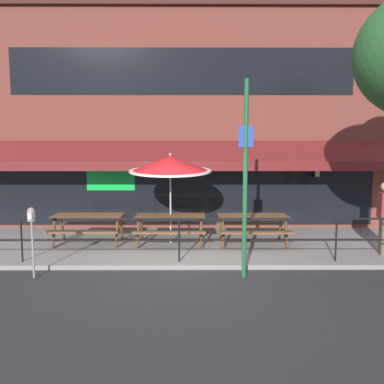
{
  "coord_description": "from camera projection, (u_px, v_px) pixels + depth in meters",
  "views": [
    {
      "loc": [
        0.24,
        -7.74,
        2.5
      ],
      "look_at": [
        0.29,
        1.6,
        1.5
      ],
      "focal_mm": 35.0,
      "sensor_mm": 36.0,
      "label": 1
    }
  ],
  "objects": [
    {
      "name": "ground_plane",
      "position": [
        179.0,
        270.0,
        7.96
      ],
      "size": [
        120.0,
        120.0,
        0.0
      ],
      "primitive_type": "plane",
      "color": "#2D2D30"
    },
    {
      "name": "patio_deck",
      "position": [
        181.0,
        245.0,
        9.94
      ],
      "size": [
        15.0,
        4.0,
        0.1
      ],
      "primitive_type": "cube",
      "color": "gray",
      "rests_on": "ground"
    },
    {
      "name": "restaurant_building",
      "position": [
        182.0,
        120.0,
        11.78
      ],
      "size": [
        15.0,
        1.6,
        7.08
      ],
      "color": "brown",
      "rests_on": "ground"
    },
    {
      "name": "patio_railing",
      "position": [
        179.0,
        230.0,
        8.17
      ],
      "size": [
        13.84,
        0.04,
        0.97
      ],
      "color": "black",
      "rests_on": "patio_deck"
    },
    {
      "name": "picnic_table_left",
      "position": [
        88.0,
        221.0,
        9.78
      ],
      "size": [
        1.8,
        1.42,
        0.76
      ],
      "color": "brown",
      "rests_on": "patio_deck"
    },
    {
      "name": "picnic_table_centre",
      "position": [
        170.0,
        221.0,
        9.73
      ],
      "size": [
        1.8,
        1.42,
        0.76
      ],
      "color": "brown",
      "rests_on": "patio_deck"
    },
    {
      "name": "picnic_table_right",
      "position": [
        253.0,
        221.0,
        9.72
      ],
      "size": [
        1.8,
        1.42,
        0.76
      ],
      "color": "brown",
      "rests_on": "patio_deck"
    },
    {
      "name": "patio_umbrella_centre",
      "position": [
        170.0,
        164.0,
        9.72
      ],
      "size": [
        2.14,
        2.14,
        2.38
      ],
      "color": "#B7B2A8",
      "rests_on": "patio_deck"
    },
    {
      "name": "pedestrian_walking",
      "position": [
        384.0,
        214.0,
        8.73
      ],
      "size": [
        0.31,
        0.61,
        1.71
      ],
      "color": "#665B4C",
      "rests_on": "patio_deck"
    },
    {
      "name": "parking_meter_near",
      "position": [
        32.0,
        221.0,
        7.34
      ],
      "size": [
        0.15,
        0.16,
        1.42
      ],
      "color": "gray",
      "rests_on": "ground"
    },
    {
      "name": "street_sign_pole",
      "position": [
        245.0,
        178.0,
        7.3
      ],
      "size": [
        0.28,
        0.09,
        3.89
      ],
      "color": "#1E6033",
      "rests_on": "ground"
    }
  ]
}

